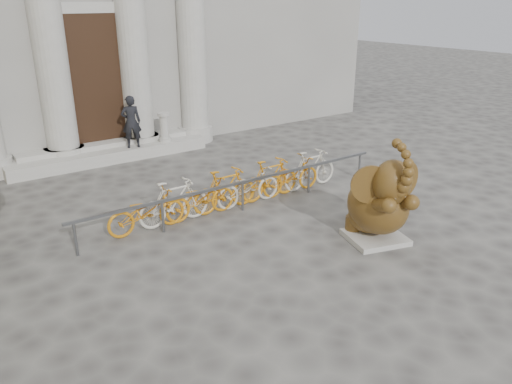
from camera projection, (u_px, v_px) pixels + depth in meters
ground at (314, 303)px, 8.07m from camera, size 80.00×80.00×0.00m
entrance_steps at (109, 154)px, 15.17m from camera, size 6.00×1.20×0.36m
elephant_statue at (379, 204)px, 9.85m from camera, size 1.46×1.75×2.22m
bike_rack at (236, 187)px, 11.59m from camera, size 8.00×0.53×1.00m
pedestrian at (131, 122)px, 14.90m from camera, size 0.66×0.52×1.58m
balustrade_post at (164, 128)px, 15.65m from camera, size 0.37×0.37×0.92m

